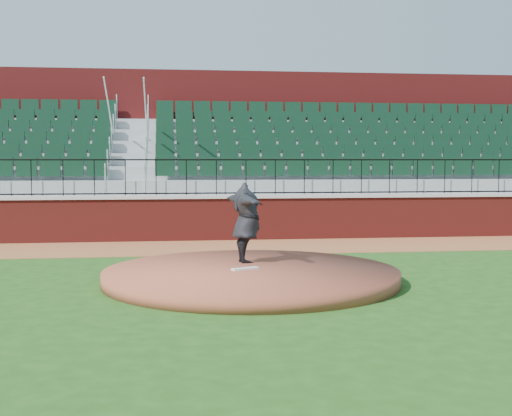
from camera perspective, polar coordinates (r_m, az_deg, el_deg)
The scene contains 10 objects.
ground at distance 12.98m, azimuth 0.86°, elevation -6.19°, with size 90.00×90.00×0.00m, color #1C4714.
warning_track at distance 18.28m, azimuth -1.58°, elevation -3.20°, with size 34.00×3.20×0.01m, color brown.
field_wall at distance 19.80m, azimuth -2.05°, elevation -0.92°, with size 34.00×0.35×1.20m, color maroon.
wall_cap at distance 19.76m, azimuth -2.06°, elevation 0.96°, with size 34.00×0.45×0.10m, color #B7B7B7.
wall_railing at distance 19.74m, azimuth -2.06°, elevation 2.55°, with size 34.00×0.05×1.00m, color black, non-canonical shape.
seating_stands at distance 22.44m, azimuth -2.71°, elevation 4.00°, with size 34.00×5.10×4.60m, color gray, non-canonical shape.
concourse_wall at distance 25.24m, azimuth -3.24°, elevation 5.02°, with size 34.00×0.50×5.50m, color maroon.
pitchers_mound at distance 13.01m, azimuth -0.40°, elevation -5.61°, with size 5.53×5.53×0.25m, color brown.
pitching_rubber at distance 12.92m, azimuth -0.89°, elevation -5.04°, with size 0.53×0.13×0.04m, color white.
pitcher at distance 13.72m, azimuth -0.82°, elevation -1.21°, with size 1.97×0.54×1.60m, color black.
Camera 1 is at (-1.84, -12.64, 2.30)m, focal length 48.45 mm.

